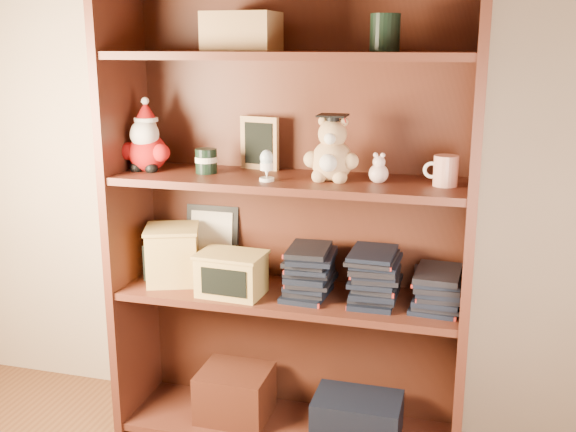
% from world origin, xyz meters
% --- Properties ---
extents(bookcase, '(1.20, 0.35, 1.60)m').
position_xyz_m(bookcase, '(0.12, 1.36, 0.78)').
color(bookcase, '#502316').
rests_on(bookcase, ground).
extents(shelf_lower, '(1.14, 0.33, 0.02)m').
position_xyz_m(shelf_lower, '(0.12, 1.30, 0.54)').
color(shelf_lower, '#502316').
rests_on(shelf_lower, ground).
extents(shelf_upper, '(1.14, 0.33, 0.02)m').
position_xyz_m(shelf_upper, '(0.12, 1.30, 0.94)').
color(shelf_upper, '#502316').
rests_on(shelf_upper, ground).
extents(santa_plush, '(0.18, 0.13, 0.26)m').
position_xyz_m(santa_plush, '(-0.38, 1.30, 1.04)').
color(santa_plush, '#A50F0F').
rests_on(santa_plush, shelf_upper).
extents(teachers_tin, '(0.07, 0.07, 0.08)m').
position_xyz_m(teachers_tin, '(-0.16, 1.30, 0.99)').
color(teachers_tin, black).
rests_on(teachers_tin, shelf_upper).
extents(chalkboard_plaque, '(0.14, 0.09, 0.18)m').
position_xyz_m(chalkboard_plaque, '(-0.01, 1.42, 1.04)').
color(chalkboard_plaque, '#9E7547').
rests_on(chalkboard_plaque, shelf_upper).
extents(egg_cup, '(0.05, 0.05, 0.10)m').
position_xyz_m(egg_cup, '(0.07, 1.23, 1.00)').
color(egg_cup, white).
rests_on(egg_cup, shelf_upper).
extents(grad_teddy_bear, '(0.18, 0.15, 0.22)m').
position_xyz_m(grad_teddy_bear, '(0.27, 1.30, 1.03)').
color(grad_teddy_bear, tan).
rests_on(grad_teddy_bear, shelf_upper).
extents(pink_figurine, '(0.06, 0.06, 0.10)m').
position_xyz_m(pink_figurine, '(0.42, 1.31, 0.99)').
color(pink_figurine, beige).
rests_on(pink_figurine, shelf_upper).
extents(teacher_mug, '(0.11, 0.08, 0.09)m').
position_xyz_m(teacher_mug, '(0.62, 1.30, 1.00)').
color(teacher_mug, silver).
rests_on(teacher_mug, shelf_upper).
extents(certificate_frame, '(0.20, 0.05, 0.25)m').
position_xyz_m(certificate_frame, '(-0.21, 1.44, 0.67)').
color(certificate_frame, black).
rests_on(certificate_frame, shelf_lower).
extents(treats_box, '(0.24, 0.24, 0.20)m').
position_xyz_m(treats_box, '(-0.30, 1.30, 0.65)').
color(treats_box, tan).
rests_on(treats_box, shelf_lower).
extents(pencils_box, '(0.23, 0.17, 0.15)m').
position_xyz_m(pencils_box, '(-0.06, 1.24, 0.62)').
color(pencils_box, tan).
rests_on(pencils_box, shelf_lower).
extents(book_stack_left, '(0.14, 0.20, 0.16)m').
position_xyz_m(book_stack_left, '(0.20, 1.30, 0.63)').
color(book_stack_left, black).
rests_on(book_stack_left, shelf_lower).
extents(book_stack_mid, '(0.14, 0.20, 0.18)m').
position_xyz_m(book_stack_mid, '(0.42, 1.30, 0.64)').
color(book_stack_mid, black).
rests_on(book_stack_mid, shelf_lower).
extents(book_stack_right, '(0.14, 0.20, 0.13)m').
position_xyz_m(book_stack_right, '(0.62, 1.30, 0.61)').
color(book_stack_right, black).
rests_on(book_stack_right, shelf_lower).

